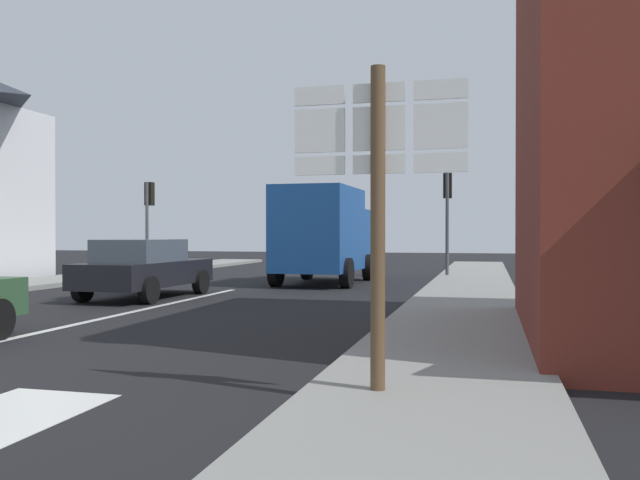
# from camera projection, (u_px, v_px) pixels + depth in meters

# --- Properties ---
(ground_plane) EXTENTS (80.00, 80.00, 0.00)m
(ground_plane) POSITION_uv_depth(u_px,v_px,m) (204.00, 296.00, 17.11)
(ground_plane) COLOR black
(sidewalk_right) EXTENTS (2.44, 44.00, 0.14)m
(sidewalk_right) POSITION_uv_depth(u_px,v_px,m) (463.00, 310.00, 13.55)
(sidewalk_right) COLOR gray
(sidewalk_right) RESTS_ON ground
(lane_centre_stripe) EXTENTS (0.16, 12.00, 0.01)m
(lane_centre_stripe) POSITION_uv_depth(u_px,v_px,m) (120.00, 315.00, 13.23)
(lane_centre_stripe) COLOR silver
(lane_centre_stripe) RESTS_ON ground
(sedan_far) EXTENTS (2.04, 4.24, 1.47)m
(sedan_far) POSITION_uv_depth(u_px,v_px,m) (144.00, 268.00, 16.69)
(sedan_far) COLOR black
(sedan_far) RESTS_ON ground
(delivery_truck) EXTENTS (2.54, 5.03, 3.05)m
(delivery_truck) POSITION_uv_depth(u_px,v_px,m) (323.00, 232.00, 21.35)
(delivery_truck) COLOR #19478C
(delivery_truck) RESTS_ON ground
(route_sign_post) EXTENTS (1.66, 0.14, 3.20)m
(route_sign_post) POSITION_uv_depth(u_px,v_px,m) (378.00, 193.00, 6.31)
(route_sign_post) COLOR brown
(route_sign_post) RESTS_ON ground
(traffic_light_far_right) EXTENTS (0.30, 0.49, 3.78)m
(traffic_light_far_right) POSITION_uv_depth(u_px,v_px,m) (447.00, 200.00, 23.85)
(traffic_light_far_right) COLOR #47474C
(traffic_light_far_right) RESTS_ON ground
(traffic_light_far_left) EXTENTS (0.30, 0.49, 3.60)m
(traffic_light_far_left) POSITION_uv_depth(u_px,v_px,m) (149.00, 206.00, 25.79)
(traffic_light_far_left) COLOR #47474C
(traffic_light_far_left) RESTS_ON ground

